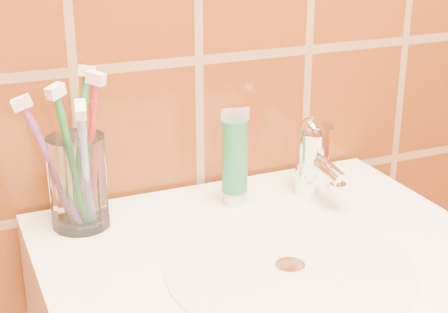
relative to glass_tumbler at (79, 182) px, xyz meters
name	(u,v)px	position (x,y,z in m)	size (l,w,h in m)	color
glass_tumbler	(79,182)	(0.00, 0.00, 0.00)	(0.08, 0.08, 0.13)	white
toothpaste_tube	(235,160)	(0.22, -0.02, 0.00)	(0.04, 0.04, 0.14)	white
faucet	(314,154)	(0.34, -0.03, 0.00)	(0.05, 0.11, 0.12)	white
toothbrush_0	(53,166)	(-0.03, -0.01, 0.03)	(0.08, 0.03, 0.19)	#824492
toothbrush_1	(86,169)	(0.00, -0.04, 0.03)	(0.04, 0.10, 0.20)	#7CA2DC
toothbrush_2	(72,161)	(-0.01, -0.02, 0.04)	(0.05, 0.05, 0.21)	#207B3B
toothbrush_3	(91,151)	(0.02, 0.00, 0.04)	(0.05, 0.05, 0.22)	#B0252C
toothbrush_4	(81,146)	(0.01, 0.03, 0.04)	(0.06, 0.06, 0.21)	#207936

